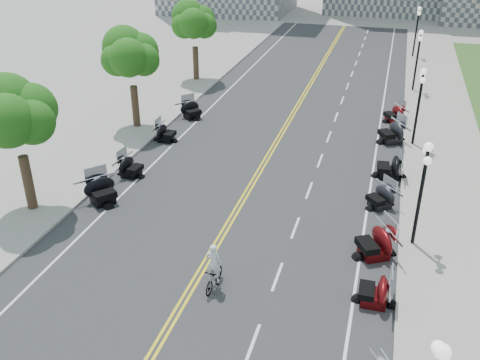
# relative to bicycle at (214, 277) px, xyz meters

# --- Properties ---
(ground) EXTENTS (160.00, 160.00, 0.00)m
(ground) POSITION_rel_bicycle_xyz_m (-0.89, 1.41, -0.51)
(ground) COLOR gray
(road) EXTENTS (16.00, 90.00, 0.01)m
(road) POSITION_rel_bicycle_xyz_m (-0.89, 11.41, -0.51)
(road) COLOR #333335
(road) RESTS_ON ground
(centerline_yellow_a) EXTENTS (0.12, 90.00, 0.00)m
(centerline_yellow_a) POSITION_rel_bicycle_xyz_m (-1.01, 11.41, -0.50)
(centerline_yellow_a) COLOR yellow
(centerline_yellow_a) RESTS_ON road
(centerline_yellow_b) EXTENTS (0.12, 90.00, 0.00)m
(centerline_yellow_b) POSITION_rel_bicycle_xyz_m (-0.77, 11.41, -0.50)
(centerline_yellow_b) COLOR yellow
(centerline_yellow_b) RESTS_ON road
(edge_line_north) EXTENTS (0.12, 90.00, 0.00)m
(edge_line_north) POSITION_rel_bicycle_xyz_m (5.51, 11.41, -0.50)
(edge_line_north) COLOR white
(edge_line_north) RESTS_ON road
(edge_line_south) EXTENTS (0.12, 90.00, 0.00)m
(edge_line_south) POSITION_rel_bicycle_xyz_m (-7.29, 11.41, -0.50)
(edge_line_south) COLOR white
(edge_line_south) RESTS_ON road
(lane_dash_5) EXTENTS (0.12, 2.00, 0.00)m
(lane_dash_5) POSITION_rel_bicycle_xyz_m (2.31, -2.59, -0.50)
(lane_dash_5) COLOR white
(lane_dash_5) RESTS_ON road
(lane_dash_6) EXTENTS (0.12, 2.00, 0.00)m
(lane_dash_6) POSITION_rel_bicycle_xyz_m (2.31, 1.41, -0.50)
(lane_dash_6) COLOR white
(lane_dash_6) RESTS_ON road
(lane_dash_7) EXTENTS (0.12, 2.00, 0.00)m
(lane_dash_7) POSITION_rel_bicycle_xyz_m (2.31, 5.41, -0.50)
(lane_dash_7) COLOR white
(lane_dash_7) RESTS_ON road
(lane_dash_8) EXTENTS (0.12, 2.00, 0.00)m
(lane_dash_8) POSITION_rel_bicycle_xyz_m (2.31, 9.41, -0.50)
(lane_dash_8) COLOR white
(lane_dash_8) RESTS_ON road
(lane_dash_9) EXTENTS (0.12, 2.00, 0.00)m
(lane_dash_9) POSITION_rel_bicycle_xyz_m (2.31, 13.41, -0.50)
(lane_dash_9) COLOR white
(lane_dash_9) RESTS_ON road
(lane_dash_10) EXTENTS (0.12, 2.00, 0.00)m
(lane_dash_10) POSITION_rel_bicycle_xyz_m (2.31, 17.41, -0.50)
(lane_dash_10) COLOR white
(lane_dash_10) RESTS_ON road
(lane_dash_11) EXTENTS (0.12, 2.00, 0.00)m
(lane_dash_11) POSITION_rel_bicycle_xyz_m (2.31, 21.41, -0.50)
(lane_dash_11) COLOR white
(lane_dash_11) RESTS_ON road
(lane_dash_12) EXTENTS (0.12, 2.00, 0.00)m
(lane_dash_12) POSITION_rel_bicycle_xyz_m (2.31, 25.41, -0.50)
(lane_dash_12) COLOR white
(lane_dash_12) RESTS_ON road
(lane_dash_13) EXTENTS (0.12, 2.00, 0.00)m
(lane_dash_13) POSITION_rel_bicycle_xyz_m (2.31, 29.41, -0.50)
(lane_dash_13) COLOR white
(lane_dash_13) RESTS_ON road
(lane_dash_14) EXTENTS (0.12, 2.00, 0.00)m
(lane_dash_14) POSITION_rel_bicycle_xyz_m (2.31, 33.41, -0.50)
(lane_dash_14) COLOR white
(lane_dash_14) RESTS_ON road
(lane_dash_15) EXTENTS (0.12, 2.00, 0.00)m
(lane_dash_15) POSITION_rel_bicycle_xyz_m (2.31, 37.41, -0.50)
(lane_dash_15) COLOR white
(lane_dash_15) RESTS_ON road
(lane_dash_16) EXTENTS (0.12, 2.00, 0.00)m
(lane_dash_16) POSITION_rel_bicycle_xyz_m (2.31, 41.41, -0.50)
(lane_dash_16) COLOR white
(lane_dash_16) RESTS_ON road
(lane_dash_17) EXTENTS (0.12, 2.00, 0.00)m
(lane_dash_17) POSITION_rel_bicycle_xyz_m (2.31, 45.41, -0.50)
(lane_dash_17) COLOR white
(lane_dash_17) RESTS_ON road
(lane_dash_18) EXTENTS (0.12, 2.00, 0.00)m
(lane_dash_18) POSITION_rel_bicycle_xyz_m (2.31, 49.41, -0.50)
(lane_dash_18) COLOR white
(lane_dash_18) RESTS_ON road
(lane_dash_19) EXTENTS (0.12, 2.00, 0.00)m
(lane_dash_19) POSITION_rel_bicycle_xyz_m (2.31, 53.41, -0.50)
(lane_dash_19) COLOR white
(lane_dash_19) RESTS_ON road
(sidewalk_north) EXTENTS (5.00, 90.00, 0.15)m
(sidewalk_north) POSITION_rel_bicycle_xyz_m (9.61, 11.41, -0.44)
(sidewalk_north) COLOR #9E9991
(sidewalk_north) RESTS_ON ground
(sidewalk_south) EXTENTS (5.00, 90.00, 0.15)m
(sidewalk_south) POSITION_rel_bicycle_xyz_m (-11.39, 11.41, -0.44)
(sidewalk_south) COLOR #9E9991
(sidewalk_south) RESTS_ON ground
(street_lamp_2) EXTENTS (0.50, 1.20, 4.90)m
(street_lamp_2) POSITION_rel_bicycle_xyz_m (7.71, 5.41, 2.09)
(street_lamp_2) COLOR black
(street_lamp_2) RESTS_ON sidewalk_north
(street_lamp_3) EXTENTS (0.50, 1.20, 4.90)m
(street_lamp_3) POSITION_rel_bicycle_xyz_m (7.71, 17.41, 2.09)
(street_lamp_3) COLOR black
(street_lamp_3) RESTS_ON sidewalk_north
(street_lamp_4) EXTENTS (0.50, 1.20, 4.90)m
(street_lamp_4) POSITION_rel_bicycle_xyz_m (7.71, 29.41, 2.09)
(street_lamp_4) COLOR black
(street_lamp_4) RESTS_ON sidewalk_north
(street_lamp_5) EXTENTS (0.50, 1.20, 4.90)m
(street_lamp_5) POSITION_rel_bicycle_xyz_m (7.71, 41.41, 2.09)
(street_lamp_5) COLOR black
(street_lamp_5) RESTS_ON sidewalk_north
(tree_2) EXTENTS (4.80, 4.80, 9.20)m
(tree_2) POSITION_rel_bicycle_xyz_m (-10.89, 3.41, 4.24)
(tree_2) COLOR #235619
(tree_2) RESTS_ON sidewalk_south
(tree_3) EXTENTS (4.80, 4.80, 9.20)m
(tree_3) POSITION_rel_bicycle_xyz_m (-10.89, 15.41, 4.24)
(tree_3) COLOR #235619
(tree_3) RESTS_ON sidewalk_south
(tree_4) EXTENTS (4.80, 4.80, 9.20)m
(tree_4) POSITION_rel_bicycle_xyz_m (-10.89, 27.41, 4.24)
(tree_4) COLOR #235619
(tree_4) RESTS_ON sidewalk_south
(motorcycle_n_5) EXTENTS (1.90, 1.90, 1.33)m
(motorcycle_n_5) POSITION_rel_bicycle_xyz_m (6.26, 0.83, 0.15)
(motorcycle_n_5) COLOR #590A0C
(motorcycle_n_5) RESTS_ON road
(motorcycle_n_6) EXTENTS (2.97, 2.97, 1.53)m
(motorcycle_n_6) POSITION_rel_bicycle_xyz_m (6.06, 4.06, 0.25)
(motorcycle_n_6) COLOR #590A0C
(motorcycle_n_6) RESTS_ON road
(motorcycle_n_7) EXTENTS (2.57, 2.57, 1.27)m
(motorcycle_n_7) POSITION_rel_bicycle_xyz_m (6.08, 8.60, 0.12)
(motorcycle_n_7) COLOR black
(motorcycle_n_7) RESTS_ON road
(motorcycle_n_8) EXTENTS (2.29, 2.29, 1.50)m
(motorcycle_n_8) POSITION_rel_bicycle_xyz_m (6.40, 12.22, 0.23)
(motorcycle_n_8) COLOR black
(motorcycle_n_8) RESTS_ON road
(motorcycle_n_9) EXTENTS (3.01, 3.01, 1.54)m
(motorcycle_n_9) POSITION_rel_bicycle_xyz_m (6.32, 17.58, 0.26)
(motorcycle_n_9) COLOR black
(motorcycle_n_9) RESTS_ON road
(motorcycle_n_10) EXTENTS (2.56, 2.56, 1.31)m
(motorcycle_n_10) POSITION_rel_bicycle_xyz_m (6.38, 21.59, 0.14)
(motorcycle_n_10) COLOR #590A0C
(motorcycle_n_10) RESTS_ON road
(motorcycle_s_6) EXTENTS (2.99, 2.99, 1.49)m
(motorcycle_s_6) POSITION_rel_bicycle_xyz_m (-7.85, 5.09, 0.23)
(motorcycle_s_6) COLOR black
(motorcycle_s_6) RESTS_ON road
(motorcycle_s_7) EXTENTS (1.99, 1.99, 1.28)m
(motorcycle_s_7) POSITION_rel_bicycle_xyz_m (-7.82, 8.32, 0.13)
(motorcycle_s_7) COLOR black
(motorcycle_s_7) RESTS_ON road
(motorcycle_s_8) EXTENTS (1.82, 1.82, 1.27)m
(motorcycle_s_8) POSITION_rel_bicycle_xyz_m (-7.95, 13.67, 0.12)
(motorcycle_s_8) COLOR black
(motorcycle_s_8) RESTS_ON road
(motorcycle_s_9) EXTENTS (2.70, 2.70, 1.34)m
(motorcycle_s_9) POSITION_rel_bicycle_xyz_m (-7.87, 18.27, 0.16)
(motorcycle_s_9) COLOR black
(motorcycle_s_9) RESTS_ON road
(bicycle) EXTENTS (0.58, 1.74, 1.03)m
(bicycle) POSITION_rel_bicycle_xyz_m (0.00, 0.00, 0.00)
(bicycle) COLOR #A51414
(bicycle) RESTS_ON road
(cyclist_rider) EXTENTS (0.63, 0.41, 1.73)m
(cyclist_rider) POSITION_rel_bicycle_xyz_m (0.00, 0.00, 1.38)
(cyclist_rider) COLOR white
(cyclist_rider) RESTS_ON bicycle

